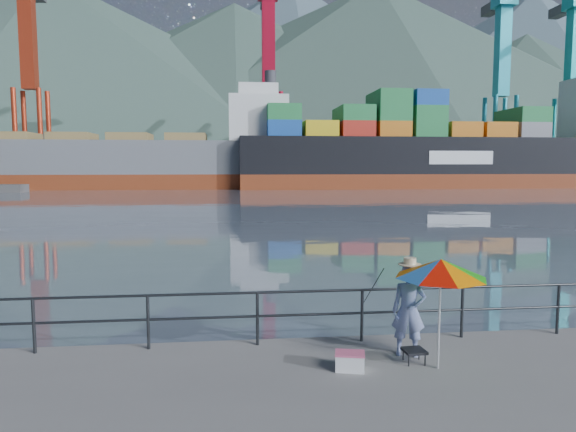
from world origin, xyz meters
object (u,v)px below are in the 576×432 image
object	(u,v)px
beach_umbrella	(441,269)
container_ship	(456,150)
cooler_bag	(350,362)
bulk_carrier	(158,160)
fisherman	(409,311)

from	to	relation	value
beach_umbrella	container_ship	xyz separation A→B (m)	(32.55, 72.03, 4.10)
cooler_bag	bulk_carrier	world-z (taller)	bulk_carrier
cooler_bag	bulk_carrier	size ratio (longest dim) A/B	0.01
beach_umbrella	cooler_bag	xyz separation A→B (m)	(-1.47, 0.09, -1.55)
fisherman	bulk_carrier	bearing A→B (deg)	119.41
bulk_carrier	container_ship	distance (m)	47.41
beach_umbrella	bulk_carrier	world-z (taller)	bulk_carrier
fisherman	beach_umbrella	distance (m)	1.13
container_ship	beach_umbrella	bearing A→B (deg)	-114.32
cooler_bag	container_ship	xyz separation A→B (m)	(34.02, 71.94, 5.65)
fisherman	cooler_bag	xyz separation A→B (m)	(-1.18, -0.55, -0.67)
bulk_carrier	container_ship	xyz separation A→B (m)	(47.35, -1.64, 1.70)
fisherman	bulk_carrier	distance (m)	74.52
beach_umbrella	container_ship	size ratio (longest dim) A/B	0.03
beach_umbrella	cooler_bag	size ratio (longest dim) A/B	3.96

